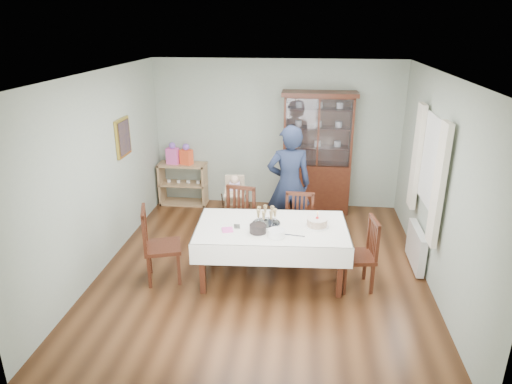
# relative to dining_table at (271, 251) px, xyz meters

# --- Properties ---
(floor) EXTENTS (5.00, 5.00, 0.00)m
(floor) POSITION_rel_dining_table_xyz_m (-0.14, 0.22, -0.38)
(floor) COLOR #593319
(floor) RESTS_ON ground
(room_shell) EXTENTS (5.00, 5.00, 5.00)m
(room_shell) POSITION_rel_dining_table_xyz_m (-0.14, 0.75, 1.32)
(room_shell) COLOR #9EAA99
(room_shell) RESTS_ON floor
(dining_table) EXTENTS (2.06, 1.27, 0.76)m
(dining_table) POSITION_rel_dining_table_xyz_m (0.00, 0.00, 0.00)
(dining_table) COLOR #401F10
(dining_table) RESTS_ON floor
(china_cabinet) EXTENTS (1.30, 0.48, 2.18)m
(china_cabinet) POSITION_rel_dining_table_xyz_m (0.61, 2.48, 0.74)
(china_cabinet) COLOR #401F10
(china_cabinet) RESTS_ON floor
(sideboard) EXTENTS (0.90, 0.38, 0.80)m
(sideboard) POSITION_rel_dining_table_xyz_m (-1.89, 2.50, 0.02)
(sideboard) COLOR tan
(sideboard) RESTS_ON floor
(picture_frame) EXTENTS (0.04, 0.48, 0.58)m
(picture_frame) POSITION_rel_dining_table_xyz_m (-2.36, 1.02, 1.27)
(picture_frame) COLOR gold
(picture_frame) RESTS_ON room_shell
(window) EXTENTS (0.04, 1.02, 1.22)m
(window) POSITION_rel_dining_table_xyz_m (2.08, 0.52, 1.17)
(window) COLOR white
(window) RESTS_ON room_shell
(curtain_left) EXTENTS (0.07, 0.30, 1.55)m
(curtain_left) POSITION_rel_dining_table_xyz_m (2.02, -0.10, 1.07)
(curtain_left) COLOR silver
(curtain_left) RESTS_ON room_shell
(curtain_right) EXTENTS (0.07, 0.30, 1.55)m
(curtain_right) POSITION_rel_dining_table_xyz_m (2.02, 1.14, 1.07)
(curtain_right) COLOR silver
(curtain_right) RESTS_ON room_shell
(radiator) EXTENTS (0.10, 0.80, 0.55)m
(radiator) POSITION_rel_dining_table_xyz_m (2.02, 0.52, -0.08)
(radiator) COLOR white
(radiator) RESTS_ON floor
(chair_far_left) EXTENTS (0.55, 0.55, 1.04)m
(chair_far_left) POSITION_rel_dining_table_xyz_m (-0.55, 0.54, -0.08)
(chair_far_left) COLOR #401F10
(chair_far_left) RESTS_ON floor
(chair_far_right) EXTENTS (0.45, 0.45, 0.97)m
(chair_far_right) POSITION_rel_dining_table_xyz_m (0.35, 0.58, -0.10)
(chair_far_right) COLOR #401F10
(chair_far_right) RESTS_ON floor
(chair_end_left) EXTENTS (0.59, 0.59, 1.04)m
(chair_end_left) POSITION_rel_dining_table_xyz_m (-1.46, -0.22, -0.07)
(chair_end_left) COLOR #401F10
(chair_end_left) RESTS_ON floor
(chair_end_right) EXTENTS (0.49, 0.49, 0.96)m
(chair_end_right) POSITION_rel_dining_table_xyz_m (1.13, -0.12, -0.10)
(chair_end_right) COLOR #401F10
(chair_end_right) RESTS_ON floor
(woman) EXTENTS (0.76, 0.57, 1.87)m
(woman) POSITION_rel_dining_table_xyz_m (0.17, 1.17, 0.55)
(woman) COLOR #161D31
(woman) RESTS_ON floor
(high_chair) EXTENTS (0.48, 0.48, 0.97)m
(high_chair) POSITION_rel_dining_table_xyz_m (-0.72, 1.42, -0.01)
(high_chair) COLOR black
(high_chair) RESTS_ON floor
(champagne_tray) EXTENTS (0.38, 0.38, 0.23)m
(champagne_tray) POSITION_rel_dining_table_xyz_m (-0.08, 0.06, 0.44)
(champagne_tray) COLOR silver
(champagne_tray) RESTS_ON dining_table
(birthday_cake) EXTENTS (0.31, 0.31, 0.21)m
(birthday_cake) POSITION_rel_dining_table_xyz_m (0.59, 0.06, 0.43)
(birthday_cake) COLOR white
(birthday_cake) RESTS_ON dining_table
(plate_stack_dark) EXTENTS (0.24, 0.24, 0.10)m
(plate_stack_dark) POSITION_rel_dining_table_xyz_m (-0.16, -0.20, 0.43)
(plate_stack_dark) COLOR black
(plate_stack_dark) RESTS_ON dining_table
(plate_stack_white) EXTENTS (0.22, 0.22, 0.09)m
(plate_stack_white) POSITION_rel_dining_table_xyz_m (0.08, -0.30, 0.42)
(plate_stack_white) COLOR white
(plate_stack_white) RESTS_ON dining_table
(napkin_stack) EXTENTS (0.17, 0.17, 0.02)m
(napkin_stack) POSITION_rel_dining_table_xyz_m (-0.56, -0.20, 0.39)
(napkin_stack) COLOR #EA56B1
(napkin_stack) RESTS_ON dining_table
(cutlery) EXTENTS (0.13, 0.16, 0.01)m
(cutlery) POSITION_rel_dining_table_xyz_m (-0.49, -0.07, 0.38)
(cutlery) COLOR silver
(cutlery) RESTS_ON dining_table
(cake_knife) EXTENTS (0.26, 0.06, 0.01)m
(cake_knife) POSITION_rel_dining_table_xyz_m (0.31, -0.25, 0.38)
(cake_knife) COLOR silver
(cake_knife) RESTS_ON dining_table
(gift_bag_pink) EXTENTS (0.24, 0.17, 0.41)m
(gift_bag_pink) POSITION_rel_dining_table_xyz_m (-2.05, 2.48, 0.60)
(gift_bag_pink) COLOR #EA56B1
(gift_bag_pink) RESTS_ON sideboard
(gift_bag_orange) EXTENTS (0.25, 0.22, 0.39)m
(gift_bag_orange) POSITION_rel_dining_table_xyz_m (-1.79, 2.48, 0.59)
(gift_bag_orange) COLOR #F75227
(gift_bag_orange) RESTS_ON sideboard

